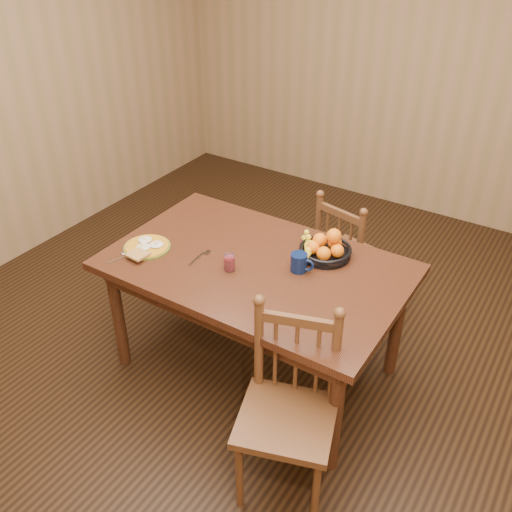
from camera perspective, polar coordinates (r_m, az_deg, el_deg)
The scene contains 10 objects.
room at distance 2.79m, azimuth -0.00°, elevation 9.53°, with size 4.52×5.02×2.72m.
dining_table at distance 3.12m, azimuth -0.00°, elevation -2.08°, with size 1.60×1.00×0.75m.
chair_far at distance 3.77m, azimuth 9.22°, elevation -0.14°, with size 0.47×0.46×0.88m.
chair_near at distance 2.69m, azimuth 3.25°, elevation -15.17°, with size 0.54×0.52×0.95m.
breakfast_plate at distance 3.26m, azimuth -10.89°, elevation 0.91°, with size 0.26×0.29×0.04m.
fork at distance 3.14m, azimuth -5.61°, elevation -0.07°, with size 0.04×0.18×0.00m.
spoon at distance 3.23m, azimuth -13.30°, elevation 0.12°, with size 0.06×0.16×0.01m.
coffee_mug at distance 3.00m, azimuth 4.39°, elevation -0.65°, with size 0.13×0.09×0.10m.
juice_glass at distance 3.01m, azimuth -2.67°, elevation -0.70°, with size 0.06×0.06×0.09m.
fruit_bowl at distance 3.14m, azimuth 6.87°, elevation 0.77°, with size 0.32×0.32×0.17m.
Camera 1 is at (1.38, -2.15, 2.46)m, focal length 40.00 mm.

